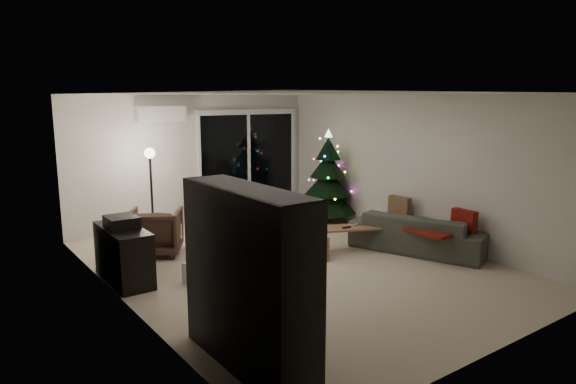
{
  "coord_description": "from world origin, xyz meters",
  "views": [
    {
      "loc": [
        -4.33,
        -5.84,
        2.46
      ],
      "look_at": [
        0.1,
        0.3,
        1.05
      ],
      "focal_mm": 32.0,
      "sensor_mm": 36.0,
      "label": 1
    }
  ],
  "objects_px": {
    "armchair": "(156,232)",
    "christmas_tree": "(328,176)",
    "media_cabinet": "(124,255)",
    "coffee_table": "(353,239)",
    "bookshelf": "(228,284)",
    "sofa": "(419,232)"
  },
  "relations": [
    {
      "from": "christmas_tree",
      "to": "sofa",
      "type": "bearing_deg",
      "value": -91.51
    },
    {
      "from": "bookshelf",
      "to": "sofa",
      "type": "bearing_deg",
      "value": 40.28
    },
    {
      "from": "christmas_tree",
      "to": "coffee_table",
      "type": "bearing_deg",
      "value": -117.78
    },
    {
      "from": "coffee_table",
      "to": "christmas_tree",
      "type": "relative_size",
      "value": 0.69
    },
    {
      "from": "media_cabinet",
      "to": "coffee_table",
      "type": "bearing_deg",
      "value": -12.68
    },
    {
      "from": "christmas_tree",
      "to": "armchair",
      "type": "bearing_deg",
      "value": -179.89
    },
    {
      "from": "bookshelf",
      "to": "media_cabinet",
      "type": "height_order",
      "value": "bookshelf"
    },
    {
      "from": "bookshelf",
      "to": "sofa",
      "type": "xyz_separation_m",
      "value": [
        4.3,
        1.45,
        -0.53
      ]
    },
    {
      "from": "sofa",
      "to": "coffee_table",
      "type": "distance_m",
      "value": 1.06
    },
    {
      "from": "media_cabinet",
      "to": "coffee_table",
      "type": "height_order",
      "value": "media_cabinet"
    },
    {
      "from": "bookshelf",
      "to": "sofa",
      "type": "relative_size",
      "value": 0.79
    },
    {
      "from": "armchair",
      "to": "christmas_tree",
      "type": "bearing_deg",
      "value": -148.53
    },
    {
      "from": "armchair",
      "to": "sofa",
      "type": "relative_size",
      "value": 0.38
    },
    {
      "from": "armchair",
      "to": "bookshelf",
      "type": "bearing_deg",
      "value": 109.28
    },
    {
      "from": "media_cabinet",
      "to": "christmas_tree",
      "type": "xyz_separation_m",
      "value": [
        4.36,
        0.92,
        0.55
      ]
    },
    {
      "from": "coffee_table",
      "to": "christmas_tree",
      "type": "bearing_deg",
      "value": 86.29
    },
    {
      "from": "armchair",
      "to": "coffee_table",
      "type": "bearing_deg",
      "value": 178.4
    },
    {
      "from": "armchair",
      "to": "christmas_tree",
      "type": "distance_m",
      "value": 3.59
    },
    {
      "from": "armchair",
      "to": "christmas_tree",
      "type": "xyz_separation_m",
      "value": [
        3.55,
        0.01,
        0.56
      ]
    },
    {
      "from": "armchair",
      "to": "christmas_tree",
      "type": "height_order",
      "value": "christmas_tree"
    },
    {
      "from": "armchair",
      "to": "coffee_table",
      "type": "xyz_separation_m",
      "value": [
        2.64,
        -1.71,
        -0.16
      ]
    },
    {
      "from": "coffee_table",
      "to": "christmas_tree",
      "type": "xyz_separation_m",
      "value": [
        0.91,
        1.72,
        0.72
      ]
    }
  ]
}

